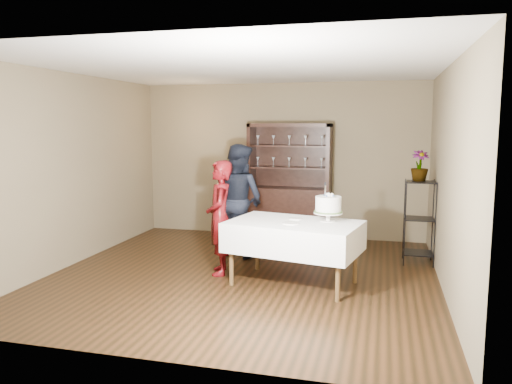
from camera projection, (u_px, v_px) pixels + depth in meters
floor at (243, 275)px, 6.61m from camera, size 5.00×5.00×0.00m
ceiling at (242, 67)px, 6.24m from camera, size 5.00×5.00×0.00m
back_wall at (281, 160)px, 8.83m from camera, size 5.00×0.02×2.70m
wall_left at (73, 170)px, 7.04m from camera, size 0.02×5.00×2.70m
wall_right at (448, 179)px, 5.81m from camera, size 0.02×5.00×2.70m
china_hutch at (289, 201)px, 8.63m from camera, size 1.40×0.48×2.00m
plant_etagere at (419, 219)px, 7.11m from camera, size 0.42×0.42×1.20m
cake_table at (294, 237)px, 6.18m from camera, size 1.74×1.27×0.79m
woman at (220, 218)px, 6.60m from camera, size 0.52×0.64×1.52m
man at (239, 200)px, 7.55m from camera, size 1.02×0.94×1.70m
cake at (328, 206)px, 6.16m from camera, size 0.42×0.42×0.49m
plate_near at (291, 223)px, 6.04m from camera, size 0.24×0.24×0.01m
plate_far at (295, 219)px, 6.32m from camera, size 0.20×0.20×0.01m
potted_plant at (420, 166)px, 7.05m from camera, size 0.30×0.30×0.43m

